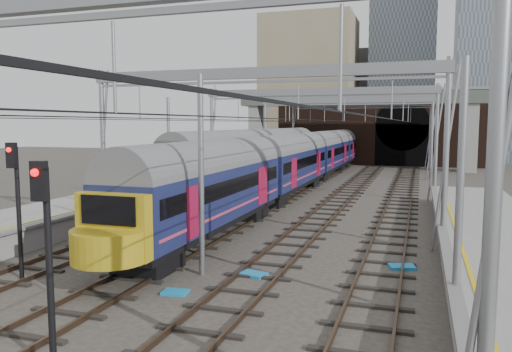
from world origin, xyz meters
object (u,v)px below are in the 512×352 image
(relay_cabinet, at_px, (83,251))
(train_main, at_px, (311,157))
(signal_near_left, at_px, (16,193))
(train_second, at_px, (259,156))
(signal_near_centre, at_px, (46,239))

(relay_cabinet, bearing_deg, train_main, 78.05)
(train_main, bearing_deg, relay_cabinet, -95.45)
(signal_near_left, relative_size, relay_cabinet, 4.33)
(train_second, bearing_deg, signal_near_centre, -79.88)
(train_main, bearing_deg, train_second, -144.74)
(train_main, height_order, relay_cabinet, train_main)
(train_second, height_order, signal_near_centre, train_second)
(signal_near_left, bearing_deg, train_second, 82.66)
(signal_near_left, xyz_separation_m, signal_near_centre, (5.52, -4.94, -0.07))
(signal_near_centre, bearing_deg, signal_near_left, 134.15)
(train_main, distance_m, signal_near_left, 30.59)
(train_main, height_order, signal_near_left, signal_near_left)
(train_main, distance_m, train_second, 4.90)
(train_second, xyz_separation_m, signal_near_centre, (5.80, -32.47, 0.39))
(signal_near_left, bearing_deg, train_main, 75.09)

